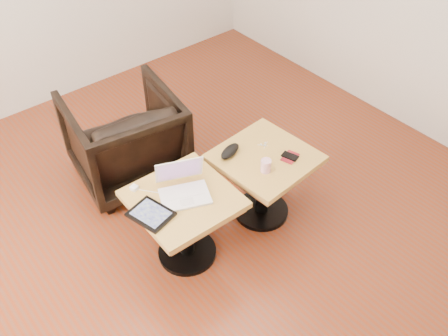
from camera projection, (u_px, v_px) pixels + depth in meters
room_shell at (186, 72)px, 2.52m from camera, size 4.52×4.52×2.71m
side_table_left at (184, 212)px, 3.08m from camera, size 0.61×0.61×0.54m
side_table_right at (264, 171)px, 3.36m from camera, size 0.64×0.64×0.54m
laptop at (183, 187)px, 3.00m from camera, size 0.37×0.36×0.20m
tablet at (151, 214)px, 2.88m from camera, size 0.24×0.28×0.02m
charging_adapter at (134, 188)px, 3.03m from camera, size 0.05×0.05×0.02m
glasses_case at (230, 151)px, 3.27m from camera, size 0.19×0.13×0.06m
striped_cup at (266, 166)px, 3.14m from camera, size 0.07×0.07×0.09m
earbuds_tangle at (264, 144)px, 3.35m from camera, size 0.07×0.05×0.01m
phone_on_sleeve at (290, 157)px, 3.26m from camera, size 0.14×0.12×0.01m
armchair at (125, 138)px, 3.71m from camera, size 0.87×0.89×0.71m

